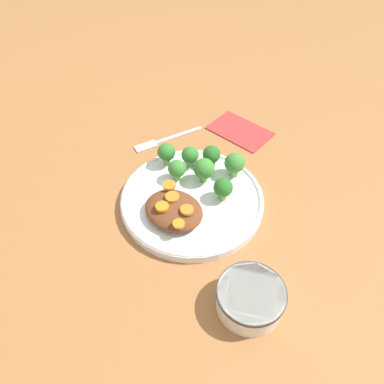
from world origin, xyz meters
TOP-DOWN VIEW (x-y plane):
  - ground_plane at (0.00, 0.00)m, footprint 4.00×4.00m
  - plate at (0.00, 0.00)m, footprint 0.28×0.28m
  - dip_bowl at (-0.20, 0.12)m, footprint 0.11×0.11m
  - stew_mound at (-0.00, 0.06)m, footprint 0.11×0.09m
  - broccoli_floret_0 at (0.05, -0.02)m, footprint 0.04×0.04m
  - broccoli_floret_1 at (0.01, -0.05)m, footprint 0.04×0.04m
  - broccoli_floret_2 at (0.02, -0.10)m, footprint 0.04×0.04m
  - broccoli_floret_3 at (-0.05, -0.03)m, footprint 0.04×0.04m
  - broccoli_floret_4 at (0.06, -0.07)m, footprint 0.04×0.04m
  - broccoli_floret_5 at (-0.03, -0.10)m, footprint 0.04×0.04m
  - broccoli_floret_6 at (0.10, -0.04)m, footprint 0.04×0.04m
  - carrot_slice_0 at (-0.04, 0.09)m, footprint 0.02×0.02m
  - carrot_slice_1 at (-0.03, 0.05)m, footprint 0.02×0.02m
  - carrot_slice_2 at (0.01, 0.04)m, footprint 0.03×0.03m
  - carrot_slice_3 at (0.01, 0.07)m, footprint 0.02×0.02m
  - carrot_slice_4 at (0.04, 0.02)m, footprint 0.03×0.03m
  - fork at (0.17, -0.11)m, footprint 0.09×0.16m
  - napkin at (0.04, -0.25)m, footprint 0.15×0.10m

SIDE VIEW (x-z plane):
  - ground_plane at x=0.00m, z-range 0.00..0.00m
  - fork at x=0.17m, z-range 0.00..0.01m
  - napkin at x=0.04m, z-range 0.00..0.01m
  - plate at x=0.00m, z-range 0.00..0.02m
  - dip_bowl at x=-0.20m, z-range 0.00..0.05m
  - stew_mound at x=0.00m, z-range 0.02..0.05m
  - broccoli_floret_0 at x=0.05m, z-range 0.02..0.07m
  - broccoli_floret_3 at x=-0.05m, z-range 0.02..0.07m
  - broccoli_floret_2 at x=0.02m, z-range 0.02..0.07m
  - broccoli_floret_4 at x=0.06m, z-range 0.02..0.07m
  - broccoli_floret_5 at x=-0.03m, z-range 0.02..0.08m
  - broccoli_floret_6 at x=0.10m, z-range 0.02..0.08m
  - carrot_slice_4 at x=0.04m, z-range 0.05..0.05m
  - broccoli_floret_1 at x=0.01m, z-range 0.02..0.08m
  - carrot_slice_0 at x=-0.04m, z-range 0.05..0.05m
  - carrot_slice_2 at x=0.01m, z-range 0.05..0.05m
  - carrot_slice_1 at x=-0.03m, z-range 0.05..0.05m
  - carrot_slice_3 at x=0.01m, z-range 0.05..0.05m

